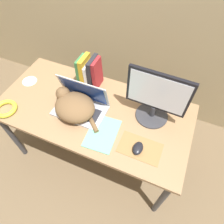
# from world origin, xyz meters

# --- Properties ---
(ground_plane) EXTENTS (12.00, 12.00, 0.00)m
(ground_plane) POSITION_xyz_m (0.00, 0.00, 0.00)
(ground_plane) COLOR brown
(desk) EXTENTS (1.46, 0.70, 0.70)m
(desk) POSITION_xyz_m (0.00, 0.35, 0.64)
(desk) COLOR #93704C
(desk) RESTS_ON ground_plane
(laptop) EXTENTS (0.38, 0.24, 0.25)m
(laptop) POSITION_xyz_m (-0.08, 0.33, 0.75)
(laptop) COLOR #B7B7BC
(laptop) RESTS_ON desk
(cat) EXTENTS (0.40, 0.30, 0.16)m
(cat) POSITION_xyz_m (-0.11, 0.28, 0.78)
(cat) COLOR brown
(cat) RESTS_ON desk
(external_monitor) EXTENTS (0.41, 0.23, 0.40)m
(external_monitor) POSITION_xyz_m (0.42, 0.47, 0.91)
(external_monitor) COLOR #333338
(external_monitor) RESTS_ON desk
(mousepad) EXTENTS (0.28, 0.17, 0.00)m
(mousepad) POSITION_xyz_m (0.43, 0.19, 0.71)
(mousepad) COLOR olive
(mousepad) RESTS_ON desk
(computer_mouse) EXTENTS (0.06, 0.10, 0.04)m
(computer_mouse) POSITION_xyz_m (0.42, 0.17, 0.72)
(computer_mouse) COLOR black
(computer_mouse) RESTS_ON mousepad
(book_row) EXTENTS (0.18, 0.15, 0.25)m
(book_row) POSITION_xyz_m (-0.14, 0.60, 0.82)
(book_row) COLOR #387A42
(book_row) RESTS_ON desk
(cable_coil) EXTENTS (0.17, 0.17, 0.03)m
(cable_coil) POSITION_xyz_m (-0.59, 0.10, 0.72)
(cable_coil) COLOR gold
(cable_coil) RESTS_ON desk
(notepad) EXTENTS (0.21, 0.29, 0.01)m
(notepad) POSITION_xyz_m (0.15, 0.19, 0.71)
(notepad) COLOR #6BBC93
(notepad) RESTS_ON desk
(cd_disc) EXTENTS (0.12, 0.12, 0.00)m
(cd_disc) POSITION_xyz_m (-0.62, 0.41, 0.71)
(cd_disc) COLOR silver
(cd_disc) RESTS_ON desk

